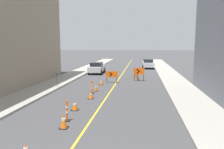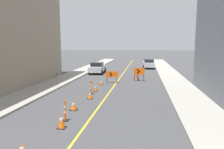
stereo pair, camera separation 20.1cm
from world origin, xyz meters
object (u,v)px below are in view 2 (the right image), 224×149
object	(u,v)px
traffic_cone_third	(74,105)
parked_car_curb_near	(97,68)
parking_meter_near_curb	(56,77)
traffic_cone_fourth	(90,95)
traffic_cone_fifth	(96,88)
parked_car_curb_mid	(149,64)
delineator_post_front	(65,112)
traffic_cone_farthest	(101,82)
delineator_post_rear	(91,88)
arrow_barricade_primary	(112,75)
arrow_barricade_secondary	(139,72)
traffic_cone_second	(62,121)

from	to	relation	value
traffic_cone_third	parked_car_curb_near	bearing A→B (deg)	97.25
parking_meter_near_curb	traffic_cone_fourth	bearing A→B (deg)	-40.34
traffic_cone_fifth	parked_car_curb_mid	distance (m)	20.14
traffic_cone_fifth	delineator_post_front	world-z (taller)	delineator_post_front
delineator_post_front	parked_car_curb_near	distance (m)	19.49
traffic_cone_farthest	parking_meter_near_curb	xyz separation A→B (m)	(-3.85, -2.25, 0.82)
delineator_post_front	parked_car_curb_mid	world-z (taller)	parked_car_curb_mid
traffic_cone_fourth	parking_meter_near_curb	size ratio (longest dim) A/B	0.41
traffic_cone_farthest	delineator_post_rear	xyz separation A→B (m)	(-0.04, -4.12, 0.23)
delineator_post_front	arrow_barricade_primary	world-z (taller)	arrow_barricade_primary
delineator_post_rear	arrow_barricade_secondary	xyz separation A→B (m)	(3.83, 6.92, 0.58)
traffic_cone_second	parked_car_curb_near	distance (m)	20.51
traffic_cone_fifth	parked_car_curb_near	distance (m)	11.96
traffic_cone_third	arrow_barricade_secondary	world-z (taller)	arrow_barricade_secondary
traffic_cone_fourth	delineator_post_rear	xyz separation A→B (m)	(-0.32, 1.64, 0.22)
arrow_barricade_primary	delineator_post_front	bearing A→B (deg)	-96.27
parked_car_curb_near	parked_car_curb_mid	bearing A→B (deg)	45.92
traffic_cone_fourth	delineator_post_rear	bearing A→B (deg)	101.05
traffic_cone_fifth	delineator_post_rear	size ratio (longest dim) A/B	0.53
delineator_post_rear	arrow_barricade_secondary	world-z (taller)	arrow_barricade_secondary
traffic_cone_fourth	arrow_barricade_primary	world-z (taller)	arrow_barricade_primary
traffic_cone_second	traffic_cone_farthest	bearing A→B (deg)	91.58
traffic_cone_second	parked_car_curb_near	xyz separation A→B (m)	(-2.58, 20.34, 0.44)
delineator_post_rear	parked_car_curb_mid	distance (m)	21.17
delineator_post_front	arrow_barricade_secondary	world-z (taller)	arrow_barricade_secondary
delineator_post_front	parked_car_curb_near	size ratio (longest dim) A/B	0.27
traffic_cone_third	traffic_cone_fifth	world-z (taller)	traffic_cone_fifth
delineator_post_front	parked_car_curb_mid	xyz separation A→B (m)	(4.98, 27.13, 0.30)
traffic_cone_fourth	arrow_barricade_secondary	xyz separation A→B (m)	(3.51, 8.55, 0.80)
arrow_barricade_secondary	parked_car_curb_mid	size ratio (longest dim) A/B	0.34
parking_meter_near_curb	arrow_barricade_secondary	bearing A→B (deg)	33.45
delineator_post_rear	arrow_barricade_primary	world-z (taller)	arrow_barricade_primary
traffic_cone_third	arrow_barricade_primary	bearing A→B (deg)	84.41
traffic_cone_fifth	traffic_cone_farthest	xyz separation A→B (m)	(-0.13, 3.09, -0.04)
traffic_cone_third	delineator_post_rear	world-z (taller)	delineator_post_rear
traffic_cone_farthest	delineator_post_rear	size ratio (longest dim) A/B	0.46
delineator_post_front	arrow_barricade_primary	size ratio (longest dim) A/B	0.90
arrow_barricade_secondary	parked_car_curb_near	bearing A→B (deg)	139.99
delineator_post_front	traffic_cone_second	bearing A→B (deg)	-79.50
traffic_cone_second	delineator_post_rear	distance (m)	7.62
delineator_post_rear	parked_car_curb_near	world-z (taller)	parked_car_curb_near
parked_car_curb_mid	parking_meter_near_curb	distance (m)	20.70
traffic_cone_second	traffic_cone_third	world-z (taller)	traffic_cone_second
traffic_cone_second	arrow_barricade_secondary	size ratio (longest dim) A/B	0.48
traffic_cone_fifth	delineator_post_rear	xyz separation A→B (m)	(-0.17, -1.02, 0.19)
traffic_cone_third	traffic_cone_farthest	size ratio (longest dim) A/B	1.15
traffic_cone_fourth	parked_car_curb_mid	distance (m)	22.69
arrow_barricade_primary	parking_meter_near_curb	world-z (taller)	parking_meter_near_curb
traffic_cone_second	traffic_cone_fourth	distance (m)	5.98
traffic_cone_third	delineator_post_rear	bearing A→B (deg)	90.02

